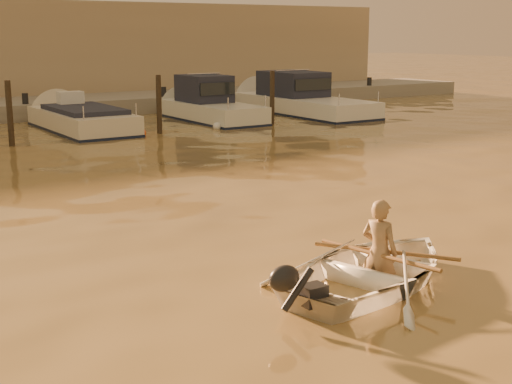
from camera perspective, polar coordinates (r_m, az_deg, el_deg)
ground_plane at (r=10.78m, az=1.27°, el=-5.82°), size 160.00×160.00×0.00m
dinghy at (r=10.03m, az=9.50°, el=-6.09°), size 3.87×3.23×0.69m
person at (r=10.04m, az=9.84°, el=-4.74°), size 0.50×0.63×1.49m
outboard_motor at (r=8.82m, az=4.50°, el=-8.24°), size 0.98×0.64×0.70m
oar_port at (r=10.18m, az=10.26°, el=-4.69°), size 1.07×1.87×0.13m
oar_starboard at (r=10.01m, az=9.69°, el=-4.96°), size 0.31×2.09×0.13m
moored_boat_3 at (r=26.10m, az=-13.73°, el=5.30°), size 2.24×6.40×0.95m
moored_boat_4 at (r=28.24m, az=-3.61°, el=6.99°), size 2.01×6.27×1.75m
moored_boat_5 at (r=30.72m, az=3.79°, el=7.45°), size 2.48×8.25×1.75m
piling_2 at (r=23.05m, az=-19.09°, el=5.72°), size 0.18×0.18×2.20m
piling_3 at (r=24.75m, az=-7.76°, el=6.73°), size 0.18×0.18×2.20m
piling_4 at (r=27.10m, az=1.30°, el=7.35°), size 0.18×0.18×2.20m
fender_d at (r=24.31m, az=-9.13°, el=4.68°), size 0.30×0.30×0.30m
fender_e at (r=25.74m, az=-3.15°, el=5.26°), size 0.30×0.30×0.30m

